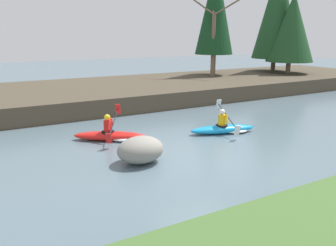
# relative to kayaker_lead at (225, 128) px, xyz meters

# --- Properties ---
(ground_plane) EXTENTS (90.00, 90.00, 0.00)m
(ground_plane) POSITION_rel_kayaker_lead_xyz_m (-2.43, -1.82, -0.20)
(ground_plane) COLOR slate
(riverbank_far) EXTENTS (44.00, 8.60, 0.91)m
(riverbank_far) POSITION_rel_kayaker_lead_xyz_m (-2.43, 8.95, 0.26)
(riverbank_far) COLOR #4C4233
(riverbank_far) RESTS_ON ground
(conifer_tree_mid_left) EXTENTS (2.81, 2.81, 8.12)m
(conifer_tree_mid_left) POSITION_rel_kayaker_lead_xyz_m (6.85, 10.38, 5.53)
(conifer_tree_mid_left) COLOR #7A664C
(conifer_tree_mid_left) RESTS_ON riverbank_far
(conifer_tree_centre) EXTENTS (3.58, 3.58, 6.04)m
(conifer_tree_centre) POSITION_rel_kayaker_lead_xyz_m (12.74, 8.44, 4.18)
(conifer_tree_centre) COLOR #7A664C
(conifer_tree_centre) RESTS_ON riverbank_far
(conifer_tree_mid_right) EXTENTS (3.64, 3.64, 9.02)m
(conifer_tree_mid_right) POSITION_rel_kayaker_lead_xyz_m (12.75, 10.06, 5.76)
(conifer_tree_mid_right) COLOR brown
(conifer_tree_mid_right) RESTS_ON riverbank_far
(bare_tree_mid_downstream) EXTENTS (3.28, 3.24, 5.92)m
(bare_tree_mid_downstream) POSITION_rel_kayaker_lead_xyz_m (6.23, 9.64, 3.50)
(bare_tree_mid_downstream) COLOR brown
(bare_tree_mid_downstream) RESTS_ON riverbank_far
(kayaker_lead) EXTENTS (2.78, 2.05, 1.20)m
(kayaker_lead) POSITION_rel_kayaker_lead_xyz_m (0.00, 0.00, 0.00)
(kayaker_lead) COLOR #1993D6
(kayaker_lead) RESTS_ON ground
(kayaker_middle) EXTENTS (2.63, 1.97, 1.20)m
(kayaker_middle) POSITION_rel_kayaker_lead_xyz_m (-4.33, 1.26, 0.00)
(kayaker_middle) COLOR red
(kayaker_middle) RESTS_ON ground
(boulder_midstream) EXTENTS (1.48, 1.16, 0.84)m
(boulder_midstream) POSITION_rel_kayaker_lead_xyz_m (-4.29, -1.29, 0.22)
(boulder_midstream) COLOR gray
(boulder_midstream) RESTS_ON ground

